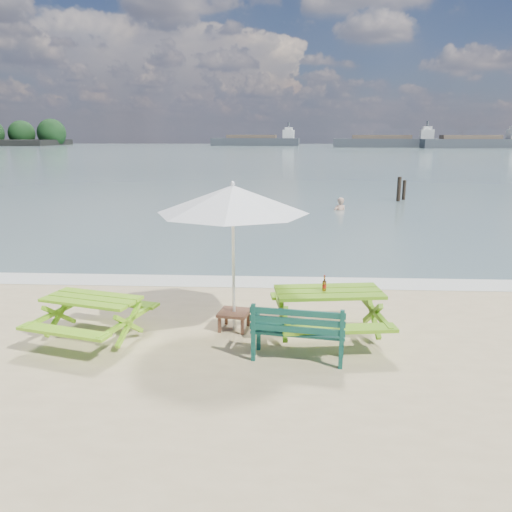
{
  "coord_description": "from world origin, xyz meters",
  "views": [
    {
      "loc": [
        0.61,
        -6.16,
        3.25
      ],
      "look_at": [
        0.14,
        3.0,
        1.0
      ],
      "focal_mm": 35.0,
      "sensor_mm": 36.0,
      "label": 1
    }
  ],
  "objects_px": {
    "park_bench": "(298,342)",
    "side_table": "(234,320)",
    "patio_umbrella": "(233,199)",
    "beer_bottle": "(324,286)",
    "swimmer": "(339,216)",
    "picnic_table_right": "(328,315)",
    "picnic_table_left": "(93,319)"
  },
  "relations": [
    {
      "from": "park_bench",
      "to": "side_table",
      "type": "relative_size",
      "value": 2.46
    },
    {
      "from": "patio_umbrella",
      "to": "beer_bottle",
      "type": "height_order",
      "value": "patio_umbrella"
    },
    {
      "from": "beer_bottle",
      "to": "swimmer",
      "type": "relative_size",
      "value": 0.15
    },
    {
      "from": "picnic_table_right",
      "to": "side_table",
      "type": "distance_m",
      "value": 1.6
    },
    {
      "from": "park_bench",
      "to": "swimmer",
      "type": "relative_size",
      "value": 0.86
    },
    {
      "from": "side_table",
      "to": "patio_umbrella",
      "type": "xyz_separation_m",
      "value": [
        -0.0,
        0.0,
        2.06
      ]
    },
    {
      "from": "swimmer",
      "to": "patio_umbrella",
      "type": "bearing_deg",
      "value": -103.49
    },
    {
      "from": "side_table",
      "to": "park_bench",
      "type": "bearing_deg",
      "value": -46.08
    },
    {
      "from": "patio_umbrella",
      "to": "swimmer",
      "type": "bearing_deg",
      "value": 76.51
    },
    {
      "from": "picnic_table_left",
      "to": "swimmer",
      "type": "bearing_deg",
      "value": 69.0
    },
    {
      "from": "swimmer",
      "to": "picnic_table_left",
      "type": "bearing_deg",
      "value": -111.0
    },
    {
      "from": "picnic_table_left",
      "to": "picnic_table_right",
      "type": "xyz_separation_m",
      "value": [
        3.78,
        0.28,
        0.04
      ]
    },
    {
      "from": "picnic_table_left",
      "to": "picnic_table_right",
      "type": "distance_m",
      "value": 3.79
    },
    {
      "from": "picnic_table_left",
      "to": "picnic_table_right",
      "type": "relative_size",
      "value": 0.97
    },
    {
      "from": "picnic_table_left",
      "to": "swimmer",
      "type": "relative_size",
      "value": 1.22
    },
    {
      "from": "picnic_table_left",
      "to": "park_bench",
      "type": "height_order",
      "value": "park_bench"
    },
    {
      "from": "side_table",
      "to": "swimmer",
      "type": "height_order",
      "value": "swimmer"
    },
    {
      "from": "park_bench",
      "to": "swimmer",
      "type": "xyz_separation_m",
      "value": [
        2.3,
        15.06,
        -0.54
      ]
    },
    {
      "from": "picnic_table_left",
      "to": "patio_umbrella",
      "type": "bearing_deg",
      "value": 14.12
    },
    {
      "from": "side_table",
      "to": "swimmer",
      "type": "distance_m",
      "value": 14.37
    },
    {
      "from": "park_bench",
      "to": "side_table",
      "type": "bearing_deg",
      "value": 133.92
    },
    {
      "from": "side_table",
      "to": "beer_bottle",
      "type": "relative_size",
      "value": 2.28
    },
    {
      "from": "side_table",
      "to": "patio_umbrella",
      "type": "distance_m",
      "value": 2.06
    },
    {
      "from": "park_bench",
      "to": "swimmer",
      "type": "height_order",
      "value": "park_bench"
    },
    {
      "from": "picnic_table_right",
      "to": "swimmer",
      "type": "xyz_separation_m",
      "value": [
        1.79,
        14.24,
        -0.67
      ]
    },
    {
      "from": "side_table",
      "to": "beer_bottle",
      "type": "height_order",
      "value": "beer_bottle"
    },
    {
      "from": "park_bench",
      "to": "beer_bottle",
      "type": "height_order",
      "value": "beer_bottle"
    },
    {
      "from": "beer_bottle",
      "to": "side_table",
      "type": "bearing_deg",
      "value": 168.46
    },
    {
      "from": "picnic_table_right",
      "to": "side_table",
      "type": "relative_size",
      "value": 3.6
    },
    {
      "from": "side_table",
      "to": "swimmer",
      "type": "relative_size",
      "value": 0.35
    },
    {
      "from": "side_table",
      "to": "beer_bottle",
      "type": "distance_m",
      "value": 1.68
    },
    {
      "from": "patio_umbrella",
      "to": "beer_bottle",
      "type": "distance_m",
      "value": 2.02
    }
  ]
}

